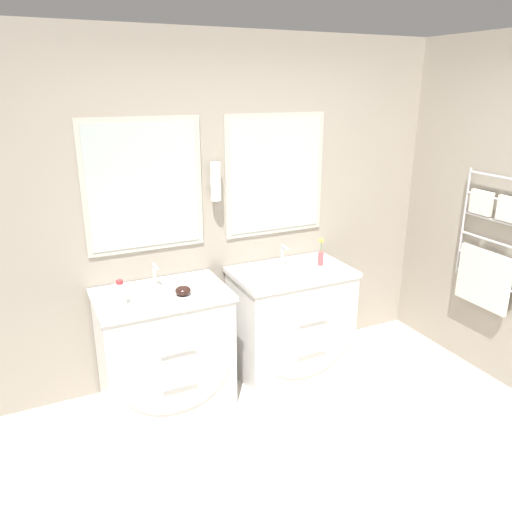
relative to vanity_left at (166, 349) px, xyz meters
name	(u,v)px	position (x,y,z in m)	size (l,w,h in m)	color
wall_back	(229,210)	(0.65, 0.37, 0.87)	(5.16, 0.16, 2.60)	#9E9384
wall_right	(504,216)	(2.47, -0.64, 0.85)	(0.13, 3.68, 2.60)	#9E9384
vanity_left	(166,349)	(0.00, 0.00, 0.00)	(0.92, 0.65, 0.86)	white
vanity_right	(293,321)	(1.04, 0.00, 0.00)	(0.92, 0.65, 0.86)	white
faucet_left	(155,276)	(0.00, 0.18, 0.50)	(0.17, 0.10, 0.16)	silver
faucet_right	(283,255)	(1.04, 0.18, 0.50)	(0.17, 0.10, 0.16)	silver
toiletry_bottle	(121,294)	(-0.29, -0.06, 0.50)	(0.07, 0.07, 0.18)	silver
amenity_bowl	(183,291)	(0.13, -0.07, 0.45)	(0.11, 0.11, 0.06)	black
flower_vase	(321,254)	(1.30, 0.04, 0.51)	(0.05, 0.05, 0.23)	#CC4C51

